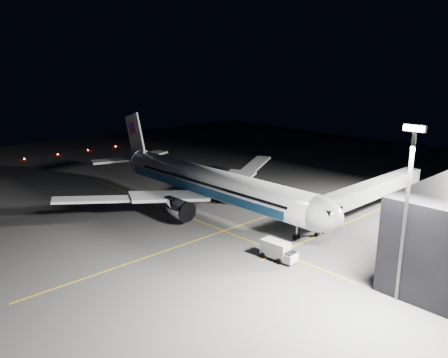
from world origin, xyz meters
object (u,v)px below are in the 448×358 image
floodlight_mast_south (407,199)px  jet_bridge (366,192)px  service_truck (278,250)px  safety_cone_a (204,196)px  safety_cone_b (259,193)px  safety_cone_c (200,195)px  baggage_tug (281,188)px  airliner (207,182)px

floodlight_mast_south → jet_bridge: bearing=126.8°
service_truck → safety_cone_a: bearing=154.8°
safety_cone_b → safety_cone_a: bearing=-123.2°
safety_cone_a → safety_cone_c: size_ratio=0.86×
service_truck → safety_cone_b: 32.45m
baggage_tug → safety_cone_a: baggage_tug is taller
floodlight_mast_south → safety_cone_b: (-40.40, 20.01, -12.04)m
airliner → safety_cone_b: airliner is taller
safety_cone_c → baggage_tug: bearing=58.5°
airliner → jet_bridge: 29.31m
jet_bridge → safety_cone_b: 23.16m
service_truck → baggage_tug: 35.09m
safety_cone_b → safety_cone_c: size_ratio=1.00×
jet_bridge → service_truck: (1.47, -26.02, -3.13)m
airliner → safety_cone_a: bearing=145.7°
safety_cone_b → airliner: bearing=-92.8°
jet_bridge → safety_cone_a: 32.46m
airliner → safety_cone_a: (-5.87, 4.00, -4.88)m
floodlight_mast_south → safety_cone_c: floodlight_mast_south is taller
service_truck → jet_bridge: bearing=89.5°
airliner → safety_cone_c: size_ratio=92.65×
airliner → floodlight_mast_south: (41.08, -6.01, 7.21)m
floodlight_mast_south → safety_cone_c: size_ratio=31.19×
safety_cone_b → service_truck: bearing=-42.6°
baggage_tug → safety_cone_b: bearing=-83.8°
safety_cone_c → safety_cone_b: bearing=52.8°
jet_bridge → floodlight_mast_south: (18.00, -24.07, 7.79)m
airliner → service_truck: bearing=-18.0°
safety_cone_b → baggage_tug: bearing=71.7°
airliner → floodlight_mast_south: size_ratio=2.97×
airliner → safety_cone_a: 8.62m
floodlight_mast_south → safety_cone_a: bearing=168.0°
airliner → jet_bridge: size_ratio=1.79×
floodlight_mast_south → safety_cone_b: bearing=153.6°
airliner → service_truck: airliner is taller
jet_bridge → baggage_tug: 21.05m
jet_bridge → safety_cone_c: bearing=-154.9°
safety_cone_a → safety_cone_c: bearing=180.0°
safety_cone_b → safety_cone_c: 12.56m
baggage_tug → safety_cone_a: bearing=-94.0°
baggage_tug → safety_cone_b: (-1.75, -5.27, -0.39)m
service_truck → floodlight_mast_south: bearing=3.0°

